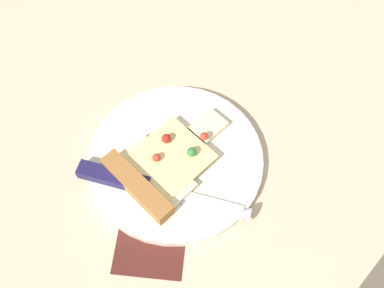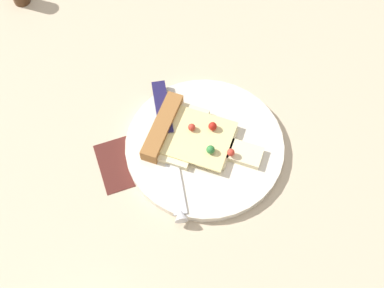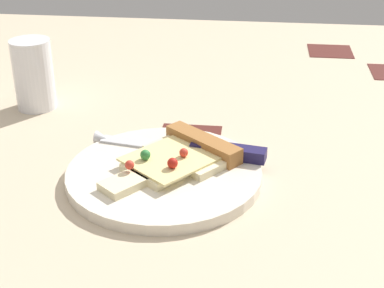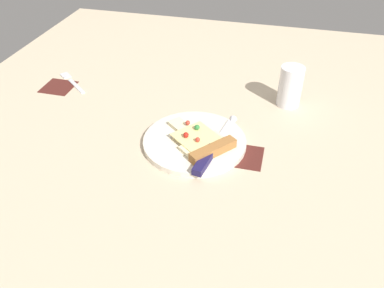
# 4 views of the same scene
# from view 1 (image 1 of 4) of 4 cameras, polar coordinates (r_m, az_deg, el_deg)

# --- Properties ---
(ground_plane) EXTENTS (1.51, 1.51, 0.03)m
(ground_plane) POSITION_cam_1_polar(r_m,az_deg,el_deg) (0.63, 5.12, -5.58)
(ground_plane) COLOR #C6B293
(ground_plane) RESTS_ON ground
(plate) EXTENTS (0.25, 0.25, 0.01)m
(plate) POSITION_cam_1_polar(r_m,az_deg,el_deg) (0.62, -2.20, -2.04)
(plate) COLOR silver
(plate) RESTS_ON ground_plane
(pizza_slice) EXTENTS (0.18, 0.17, 0.03)m
(pizza_slice) POSITION_cam_1_polar(r_m,az_deg,el_deg) (0.60, -4.00, -2.88)
(pizza_slice) COLOR beige
(pizza_slice) RESTS_ON plate
(knife) EXTENTS (0.06, 0.24, 0.02)m
(knife) POSITION_cam_1_polar(r_m,az_deg,el_deg) (0.59, -6.07, -5.51)
(knife) COLOR silver
(knife) RESTS_ON plate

